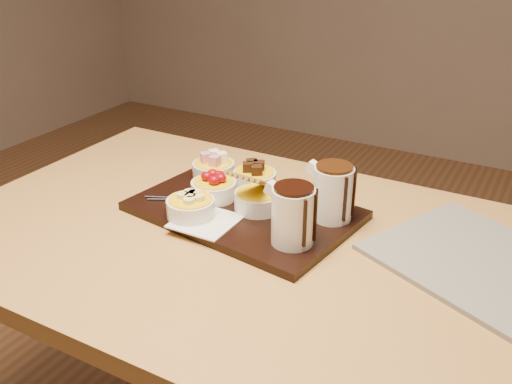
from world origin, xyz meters
The scene contains 12 objects.
dining_table centered at (0.00, 0.00, 0.65)m, with size 1.20×0.80×0.75m.
serving_board centered at (-0.02, 0.07, 0.76)m, with size 0.46×0.30×0.02m, color black.
napkin centered at (-0.06, -0.02, 0.77)m, with size 0.12×0.12×0.00m, color white.
bowl_marshmallows centered at (-0.16, 0.17, 0.79)m, with size 0.10×0.10×0.04m, color white.
bowl_cake centered at (-0.05, 0.17, 0.79)m, with size 0.10×0.10×0.04m, color white.
bowl_strawberries centered at (-0.10, 0.08, 0.79)m, with size 0.10×0.10×0.04m, color white.
bowl_biscotti centered at (0.01, 0.08, 0.79)m, with size 0.10×0.10×0.04m, color white.
bowl_bananas centered at (-0.10, -0.02, 0.79)m, with size 0.10×0.10×0.04m, color white.
pitcher_dark_chocolate centered at (0.13, -0.01, 0.82)m, with size 0.08×0.08×0.11m, color silver.
pitcher_milk_chocolate centered at (0.16, 0.12, 0.82)m, with size 0.08×0.08×0.11m, color silver.
fondue_skewers centered at (-0.12, 0.06, 0.77)m, with size 0.26×0.03×0.01m, color silver, non-canonical shape.
newspaper centered at (0.47, 0.11, 0.76)m, with size 0.38×0.31×0.01m, color beige.
Camera 1 is at (0.53, -0.86, 1.33)m, focal length 40.00 mm.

